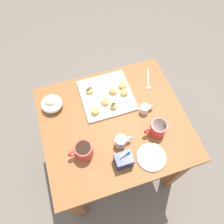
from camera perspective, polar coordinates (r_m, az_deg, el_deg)
ground_plane at (r=1.99m, az=0.39°, el=-12.26°), size 8.00×8.00×0.00m
dining_table at (r=1.43m, az=0.53°, el=-5.43°), size 0.85×0.76×0.76m
pastry_plate_square at (r=1.36m, az=-1.43°, el=4.37°), size 0.31×0.31×0.02m
coffee_mug_red_left at (r=1.23m, az=11.87°, el=-4.15°), size 0.13×0.09×0.14m
coffee_mug_red_right at (r=1.17m, az=-7.43°, el=-9.97°), size 0.13×0.09×0.09m
cream_pitcher_white at (r=1.19m, az=2.34°, el=-7.64°), size 0.10×0.06×0.07m
sugar_caddy at (r=1.16m, az=3.07°, el=-12.46°), size 0.09×0.07×0.11m
ice_cream_bowl at (r=1.34m, az=-15.54°, el=2.18°), size 0.13×0.13×0.09m
chocolate_sauce_pitcher at (r=1.30m, az=8.56°, el=0.85°), size 0.09×0.05×0.06m
saucer_coral_left at (r=1.21m, az=10.27°, el=-11.53°), size 0.16×0.16×0.01m
loose_spoon_near_saucer at (r=1.45m, az=9.47°, el=7.87°), size 0.07×0.15×0.01m
beignet_0 at (r=1.28m, az=-4.48°, el=0.35°), size 0.06×0.06×0.04m
beignet_1 at (r=1.38m, az=2.80°, el=7.07°), size 0.08×0.08×0.04m
beignet_2 at (r=1.36m, az=-5.92°, el=5.65°), size 0.06×0.05×0.03m
chocolate_drizzle_2 at (r=1.35m, az=-5.98°, el=6.05°), size 0.04×0.03×0.00m
beignet_3 at (r=1.35m, az=0.26°, el=5.52°), size 0.07×0.07×0.04m
beignet_4 at (r=1.29m, az=0.32°, el=1.62°), size 0.06×0.06×0.04m
chocolate_drizzle_4 at (r=1.28m, az=0.33°, el=2.06°), size 0.03×0.03×0.00m
beignet_5 at (r=1.35m, az=3.20°, el=5.21°), size 0.06×0.06×0.04m
beignet_6 at (r=1.31m, az=-1.85°, el=2.80°), size 0.06×0.07×0.03m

